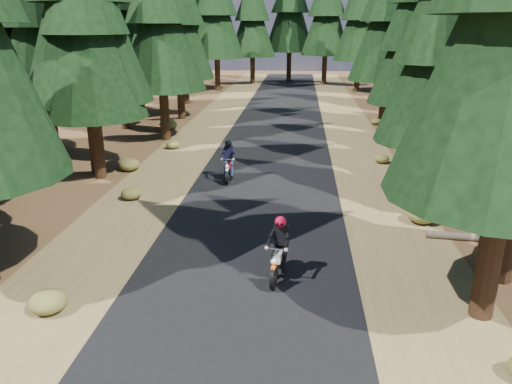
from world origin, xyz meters
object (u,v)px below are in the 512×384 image
log_near (459,172)px  rider_follow (228,167)px  log_far (494,239)px  rider_lead (279,258)px

log_near → rider_follow: (-10.11, -1.59, 0.41)m
log_far → rider_follow: size_ratio=2.07×
log_near → rider_lead: (-7.58, -10.17, 0.40)m
rider_lead → rider_follow: rider_follow is taller
log_far → rider_follow: bearing=153.8°
rider_follow → rider_lead: bearing=103.6°
rider_lead → log_far: bearing=-147.5°
log_near → rider_follow: 10.25m
log_near → rider_follow: size_ratio=2.85×
log_near → rider_follow: rider_follow is taller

